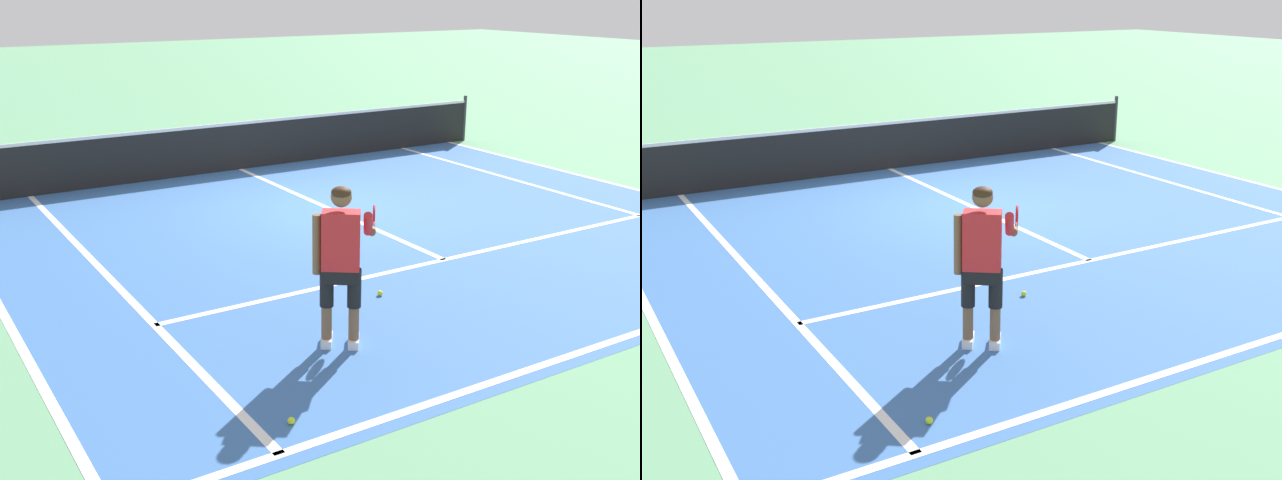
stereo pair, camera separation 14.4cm
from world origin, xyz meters
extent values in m
plane|color=#609E70|center=(0.00, 0.00, 0.00)|extent=(80.00, 80.00, 0.00)
cube|color=#3866A8|center=(0.00, -1.30, 0.00)|extent=(10.98, 9.70, 0.00)
cube|color=white|center=(0.00, -5.95, 0.00)|extent=(10.98, 0.10, 0.01)
cube|color=white|center=(0.00, -3.05, 0.00)|extent=(8.23, 0.10, 0.01)
cube|color=white|center=(0.00, 0.15, 0.00)|extent=(0.10, 6.40, 0.01)
cube|color=white|center=(-4.12, -1.30, 0.00)|extent=(0.10, 9.30, 0.01)
cube|color=white|center=(4.12, -1.30, 0.00)|extent=(0.10, 9.30, 0.01)
cube|color=white|center=(5.49, -1.30, 0.00)|extent=(0.10, 9.30, 0.01)
cylinder|color=#333338|center=(5.94, 3.35, 0.54)|extent=(0.08, 0.08, 1.07)
cube|color=black|center=(0.00, 3.35, 0.46)|extent=(11.84, 0.02, 0.91)
cube|color=white|center=(0.00, 3.35, 0.94)|extent=(11.84, 0.03, 0.06)
cube|color=white|center=(-2.74, -4.43, 0.04)|extent=(0.25, 0.29, 0.09)
cube|color=white|center=(-2.51, -4.59, 0.04)|extent=(0.25, 0.29, 0.09)
cylinder|color=brown|center=(-2.76, -4.46, 0.27)|extent=(0.11, 0.11, 0.36)
cylinder|color=black|center=(-2.76, -4.46, 0.66)|extent=(0.14, 0.14, 0.41)
cylinder|color=brown|center=(-2.53, -4.63, 0.27)|extent=(0.11, 0.11, 0.36)
cylinder|color=black|center=(-2.53, -4.63, 0.66)|extent=(0.14, 0.14, 0.41)
cube|color=black|center=(-2.65, -4.55, 0.82)|extent=(0.39, 0.36, 0.20)
cube|color=red|center=(-2.65, -4.55, 1.16)|extent=(0.44, 0.40, 0.60)
cylinder|color=brown|center=(-2.84, -4.41, 1.11)|extent=(0.09, 0.09, 0.62)
cylinder|color=red|center=(-2.38, -4.63, 1.31)|extent=(0.23, 0.27, 0.29)
cylinder|color=brown|center=(-2.23, -4.48, 1.17)|extent=(0.23, 0.28, 0.14)
sphere|color=brown|center=(-2.64, -4.54, 1.60)|extent=(0.21, 0.21, 0.21)
ellipsoid|color=#382314|center=(-2.65, -4.55, 1.66)|extent=(0.28, 0.28, 0.12)
cylinder|color=#232326|center=(-2.09, -4.31, 1.14)|extent=(0.14, 0.18, 0.03)
cylinder|color=red|center=(-2.00, -4.19, 1.14)|extent=(0.08, 0.10, 0.02)
torus|color=red|center=(-1.89, -4.04, 1.14)|extent=(0.19, 0.26, 0.30)
cylinder|color=silver|center=(-1.89, -4.04, 1.14)|extent=(0.15, 0.21, 0.25)
sphere|color=#CCE02D|center=(-1.49, -3.64, 0.03)|extent=(0.07, 0.07, 0.07)
sphere|color=#CCE02D|center=(-3.82, -5.60, 0.03)|extent=(0.07, 0.07, 0.07)
camera|label=1|loc=(-6.61, -10.68, 3.57)|focal=43.52mm
camera|label=2|loc=(-6.49, -10.75, 3.57)|focal=43.52mm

